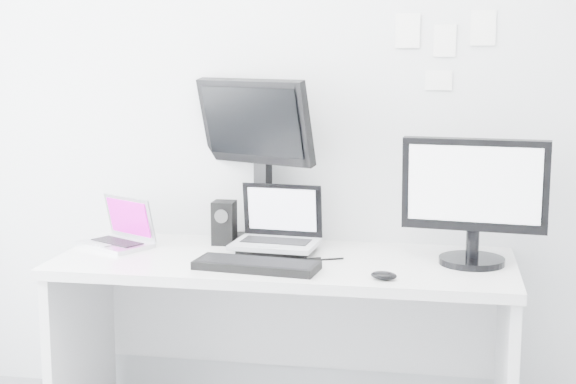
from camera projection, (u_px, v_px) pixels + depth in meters
The scene contains 13 objects.
back_wall at pixel (299, 96), 3.61m from camera, with size 3.60×3.60×0.00m, color silver.
desk at pixel (284, 347), 3.43m from camera, with size 1.80×0.70×0.73m, color silver.
macbook at pixel (114, 221), 3.55m from camera, with size 0.29×0.22×0.22m, color silver.
speaker at pixel (224, 223), 3.61m from camera, with size 0.09×0.09×0.18m, color black.
dell_laptop at pixel (275, 219), 3.44m from camera, with size 0.33×0.26×0.28m, color #A0A2A7.
rear_monitor at pixel (258, 159), 3.59m from camera, with size 0.53×0.19×0.72m, color black.
samsung_monitor at pixel (474, 200), 3.24m from camera, with size 0.55×0.25×0.50m, color black.
keyboard at pixel (257, 265), 3.20m from camera, with size 0.47×0.17×0.03m, color black.
mouse at pixel (384, 275), 3.06m from camera, with size 0.10×0.06×0.03m, color black.
wall_note_0 at pixel (408, 31), 3.48m from camera, with size 0.10×0.00×0.14m, color white.
wall_note_1 at pixel (445, 41), 3.46m from camera, with size 0.09×0.00×0.13m, color white.
wall_note_2 at pixel (483, 28), 3.42m from camera, with size 0.10×0.00×0.14m, color white.
wall_note_3 at pixel (439, 80), 3.49m from camera, with size 0.11×0.00×0.08m, color white.
Camera 1 is at (0.60, -1.98, 1.55)m, focal length 53.30 mm.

